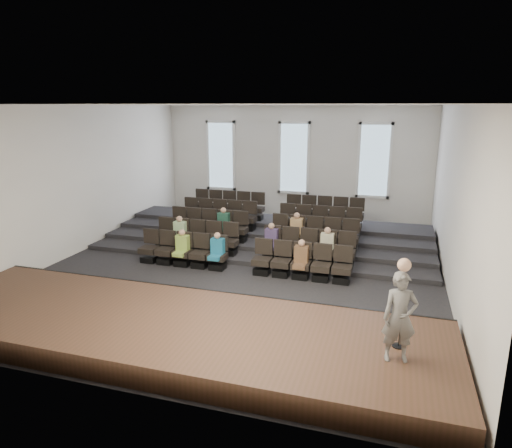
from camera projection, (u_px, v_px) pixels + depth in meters
The scene contains 14 objects.
ground at pixel (246, 265), 14.67m from camera, with size 14.00×14.00×0.00m, color black.
ceiling at pixel (245, 104), 13.40m from camera, with size 12.00×14.00×0.02m, color white.
wall_back at pixel (294, 162), 20.53m from camera, with size 12.00×0.04×5.00m, color white.
wall_front at pixel (112, 260), 7.54m from camera, with size 12.00×0.04×5.00m, color white.
wall_left at pixel (80, 180), 15.74m from camera, with size 0.04×14.00×5.00m, color white.
wall_right at pixel (456, 200), 12.33m from camera, with size 0.04×14.00×5.00m, color white.
stage at pixel (172, 331), 9.88m from camera, with size 11.80×3.60×0.50m, color #3F271B.
stage_lip at pixel (204, 299), 11.52m from camera, with size 11.80×0.06×0.52m, color black.
risers at pixel (271, 234), 17.55m from camera, with size 11.80×4.80×0.60m.
seating_rows at pixel (259, 232), 15.92m from camera, with size 6.80×4.70×1.67m.
windows at pixel (294, 158), 20.42m from camera, with size 8.44×0.10×3.24m.
audience at pixel (248, 238), 14.76m from camera, with size 5.45×2.64×1.10m.
speaker at pixel (400, 317), 8.08m from camera, with size 0.61×0.40×1.68m, color #5F5D5A.
mic_stand at pixel (400, 325), 8.63m from camera, with size 0.25×0.25×1.49m.
Camera 1 is at (4.38, -13.15, 4.98)m, focal length 32.00 mm.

